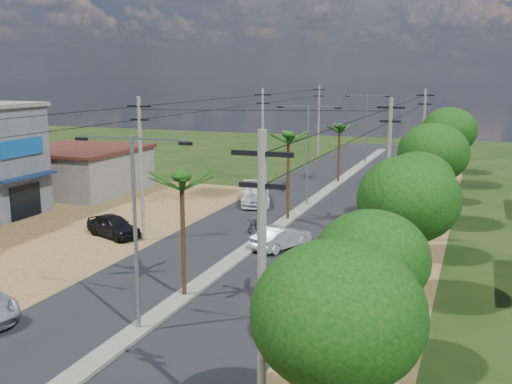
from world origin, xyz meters
The scene contains 30 objects.
ground centered at (0.00, 0.00, 0.00)m, with size 160.00×160.00×0.00m, color black.
road centered at (0.00, 15.00, 0.02)m, with size 12.00×110.00×0.04m, color black.
median centered at (0.00, 18.00, 0.09)m, with size 1.00×90.00×0.18m, color #605E56.
dirt_shoulder_east centered at (8.50, 15.00, 0.01)m, with size 5.00×90.00×0.03m, color brown.
low_shed centered at (-21.00, 24.00, 1.97)m, with size 10.40×10.40×3.95m.
tree_east_a centered at (9.50, -6.00, 4.49)m, with size 4.40×4.40×6.37m.
tree_east_b centered at (9.30, 0.00, 4.11)m, with size 4.00×4.00×5.83m.
tree_east_c centered at (9.70, 7.00, 4.86)m, with size 4.60×4.60×6.83m.
tree_east_d centered at (9.40, 14.00, 4.34)m, with size 4.20×4.20×6.13m.
tree_east_e centered at (9.60, 22.00, 5.09)m, with size 4.80×4.80×7.14m.
tree_east_f centered at (9.20, 30.00, 3.89)m, with size 3.80×3.80×5.52m.
tree_east_g centered at (9.80, 38.00, 5.24)m, with size 5.00×5.00×7.38m.
tree_east_h centered at (9.50, 46.00, 4.64)m, with size 4.40×4.40×6.52m.
palm_median_near centered at (0.00, 4.00, 5.54)m, with size 2.00×2.00×6.15m.
palm_median_mid centered at (0.00, 20.00, 5.90)m, with size 2.00×2.00×6.55m.
palm_median_far centered at (0.00, 36.00, 5.26)m, with size 2.00×2.00×5.85m.
streetlight_near centered at (0.00, 0.00, 4.79)m, with size 5.10×0.18×8.00m.
streetlight_mid centered at (0.00, 25.00, 4.79)m, with size 5.10×0.18×8.00m.
streetlight_far centered at (0.00, 50.00, 4.79)m, with size 5.10×0.18×8.00m.
utility_pole_w_b centered at (-7.00, 12.00, 4.76)m, with size 1.60×0.24×9.00m.
utility_pole_w_c centered at (-7.00, 34.00, 4.76)m, with size 1.60×0.24×9.00m.
utility_pole_w_d centered at (-7.00, 55.00, 4.76)m, with size 1.60×0.24×9.00m.
utility_pole_e_a centered at (7.50, -6.00, 4.76)m, with size 1.60×0.24×9.00m.
utility_pole_e_b centered at (7.50, 16.00, 4.76)m, with size 1.60×0.24×9.00m.
utility_pole_e_c centered at (7.50, 38.00, 4.76)m, with size 1.60×0.24×9.00m.
car_silver_mid centered at (1.74, 13.23, 0.68)m, with size 1.45×4.14×1.37m, color #9B9DA3.
car_white_far centered at (-4.16, 24.39, 0.80)m, with size 2.24×5.50×1.60m, color silver.
car_parked_dark centered at (-9.19, 11.96, 0.72)m, with size 1.70×4.23×1.44m, color black.
moto_rider_west_a centered at (-1.20, 16.32, 0.48)m, with size 0.64×1.83×0.96m, color black.
moto_rider_west_b centered at (-3.55, 30.39, 0.47)m, with size 0.44×1.56×0.93m, color black.
Camera 1 is at (12.48, -19.70, 10.32)m, focal length 42.00 mm.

